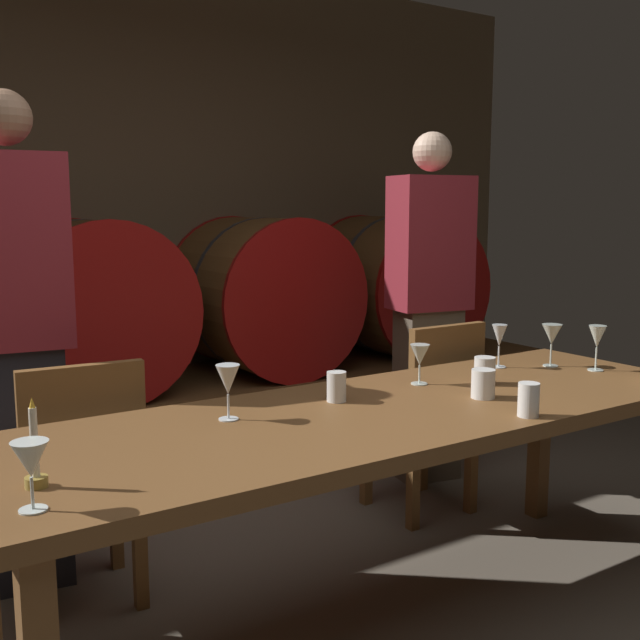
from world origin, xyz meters
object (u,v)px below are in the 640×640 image
(candle_center, at_px, (35,462))
(wine_glass_left, at_px, (228,381))
(wine_barrel_right, at_px, (263,295))
(wine_glass_right, at_px, (552,335))
(dining_table, at_px, (383,429))
(guest_left, at_px, (17,341))
(cup_far_right, at_px, (485,371))
(cup_far_left, at_px, (336,387))
(cup_center_right, at_px, (483,384))
(chair_right, at_px, (430,409))
(wine_glass_far_right, at_px, (597,338))
(wine_glass_center_right, at_px, (499,337))
(wine_glass_far_left, at_px, (30,461))
(wine_glass_center_left, at_px, (420,356))
(cup_center_left, at_px, (529,400))
(guest_right, at_px, (429,305))
(wine_barrel_far_right, at_px, (395,286))
(wine_barrel_center, at_px, (88,308))

(candle_center, height_order, wine_glass_left, candle_center)
(wine_barrel_right, bearing_deg, wine_glass_right, -85.20)
(dining_table, height_order, guest_left, guest_left)
(guest_left, bearing_deg, cup_far_right, 155.44)
(cup_far_left, bearing_deg, cup_center_right, -27.84)
(chair_right, relative_size, candle_center, 4.18)
(wine_glass_far_right, distance_m, cup_center_right, 0.69)
(candle_center, bearing_deg, wine_glass_center_right, 10.62)
(wine_glass_far_left, bearing_deg, wine_glass_center_left, 16.82)
(wine_glass_far_left, relative_size, cup_center_left, 1.44)
(chair_right, relative_size, wine_glass_center_right, 5.11)
(candle_center, height_order, wine_glass_far_right, candle_center)
(guest_left, distance_m, guest_right, 1.97)
(wine_glass_center_left, bearing_deg, candle_center, -167.96)
(wine_barrel_far_right, xyz_separation_m, cup_far_right, (-1.30, -2.13, -0.05))
(wine_barrel_right, relative_size, guest_right, 0.55)
(cup_center_left, bearing_deg, wine_barrel_center, 103.34)
(wine_glass_left, xyz_separation_m, cup_center_left, (0.78, -0.47, -0.07))
(guest_right, bearing_deg, guest_left, 11.67)
(cup_far_right, bearing_deg, wine_glass_far_right, -8.07)
(wine_barrel_center, bearing_deg, cup_center_right, -74.16)
(chair_right, bearing_deg, dining_table, 39.96)
(wine_barrel_right, distance_m, cup_center_left, 2.56)
(wine_glass_far_left, xyz_separation_m, wine_glass_center_right, (1.89, 0.48, 0.01))
(cup_far_right, bearing_deg, wine_glass_left, 174.88)
(chair_right, relative_size, cup_far_left, 8.87)
(wine_glass_far_right, bearing_deg, cup_far_right, 171.93)
(wine_barrel_far_right, xyz_separation_m, wine_glass_left, (-2.28, -2.05, 0.02))
(wine_glass_far_right, height_order, cup_far_right, wine_glass_far_right)
(chair_right, distance_m, wine_glass_far_right, 0.80)
(wine_glass_far_left, relative_size, cup_far_right, 1.53)
(wine_barrel_right, xyz_separation_m, guest_right, (0.28, -1.20, 0.05))
(guest_left, bearing_deg, wine_glass_far_left, 87.37)
(wine_barrel_right, bearing_deg, wine_glass_center_left, -103.24)
(wine_barrel_right, distance_m, guest_right, 1.23)
(wine_barrel_far_right, distance_m, wine_glass_far_left, 3.82)
(wine_glass_center_left, xyz_separation_m, wine_glass_far_right, (0.73, -0.20, 0.03))
(wine_glass_far_right, distance_m, cup_far_left, 1.13)
(wine_barrel_center, xyz_separation_m, guest_right, (1.35, -1.20, 0.05))
(wine_barrel_center, xyz_separation_m, wine_barrel_right, (1.07, 0.00, 0.00))
(wine_glass_far_left, xyz_separation_m, cup_center_left, (1.43, -0.07, -0.06))
(wine_glass_center_right, bearing_deg, chair_right, 90.44)
(wine_glass_right, bearing_deg, cup_center_right, -159.99)
(wine_glass_far_left, distance_m, cup_far_right, 1.66)
(candle_center, height_order, wine_glass_far_left, candle_center)
(guest_left, xyz_separation_m, wine_glass_far_left, (-0.22, -1.20, -0.05))
(cup_far_left, relative_size, cup_far_right, 1.01)
(wine_glass_far_right, height_order, cup_center_left, wine_glass_far_right)
(chair_right, relative_size, wine_glass_far_right, 4.95)
(guest_left, height_order, cup_center_right, guest_left)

